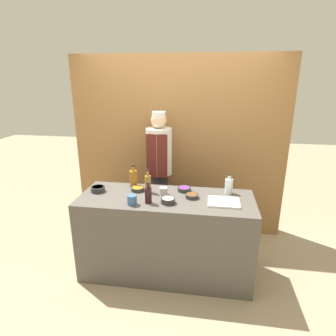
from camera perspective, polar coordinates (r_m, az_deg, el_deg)
name	(u,v)px	position (r m, az deg, el deg)	size (l,w,h in m)	color
ground_plane	(166,270)	(3.43, -0.37, -19.99)	(14.00, 14.00, 0.00)	tan
cabinet_wall	(178,147)	(3.87, 2.04, 4.32)	(2.86, 0.18, 2.40)	olive
counter	(166,235)	(3.17, -0.38, -13.50)	(1.84, 0.69, 0.91)	#514C47
sauce_bowl_brown	(192,196)	(2.95, 4.87, -5.65)	(0.14, 0.14, 0.04)	#2D2D2D
sauce_bowl_orange	(138,189)	(3.14, -6.19, -4.23)	(0.14, 0.14, 0.04)	#2D2D2D
sauce_bowl_purple	(184,189)	(3.12, 3.31, -4.27)	(0.15, 0.15, 0.04)	#2D2D2D
sauce_bowl_red	(98,189)	(3.19, -14.06, -4.11)	(0.15, 0.15, 0.06)	#2D2D2D
sauce_bowl_white	(168,200)	(2.82, 0.01, -6.56)	(0.14, 0.14, 0.05)	#2D2D2D
cutting_board	(224,202)	(2.89, 11.27, -6.81)	(0.31, 0.25, 0.02)	white
bottle_wine	(148,195)	(2.81, -4.04, -5.47)	(0.07, 0.07, 0.22)	black
bottle_vinegar	(148,183)	(3.07, -4.10, -3.12)	(0.07, 0.07, 0.26)	olive
bottle_clear	(229,186)	(3.10, 12.25, -3.55)	(0.09, 0.09, 0.22)	silver
bottle_amber	(134,178)	(3.24, -7.02, -2.04)	(0.09, 0.09, 0.26)	#9E661E
cup_steel	(163,191)	(3.02, -0.92, -4.69)	(0.09, 0.09, 0.08)	#B7B7BC
cup_blue	(132,200)	(2.81, -7.33, -6.44)	(0.10, 0.10, 0.10)	#386093
chef_center	(159,172)	(3.64, -1.79, -0.82)	(0.32, 0.32, 1.72)	#28282D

